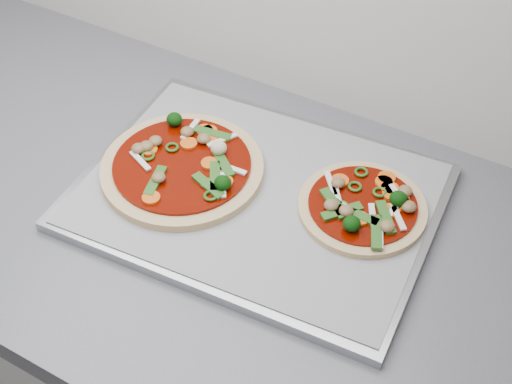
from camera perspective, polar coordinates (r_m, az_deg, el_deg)
The scene contains 4 objects.
baking_tray at distance 1.00m, azimuth 0.09°, elevation -0.42°, with size 0.49×0.36×0.02m, color #9C9DA2.
parchment at distance 1.00m, azimuth 0.09°, elevation -0.06°, with size 0.47×0.34×0.00m, color gray.
pizza_left at distance 1.02m, azimuth -5.84°, elevation 2.08°, with size 0.31×0.31×0.04m.
pizza_right at distance 0.97m, azimuth 8.66°, elevation -1.15°, with size 0.21×0.21×0.03m.
Camera 1 is at (-0.32, 0.75, 1.63)m, focal length 50.00 mm.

